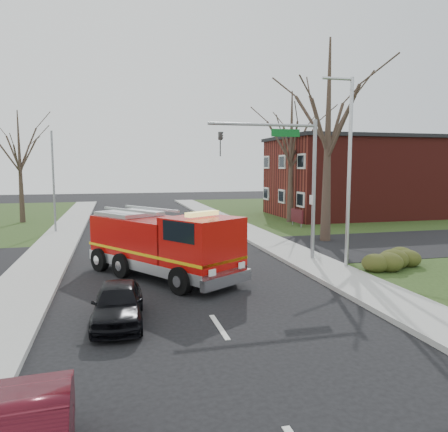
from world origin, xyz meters
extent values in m
plane|color=black|center=(0.00, 0.00, 0.00)|extent=(120.00, 120.00, 0.00)
cube|color=#9D9D98|center=(6.20, 0.00, 0.07)|extent=(2.40, 80.00, 0.15)
cube|color=#9D9D98|center=(-6.20, 0.00, 0.07)|extent=(2.40, 80.00, 0.15)
cube|color=#5E1B16|center=(19.00, 18.00, 3.50)|extent=(15.00, 10.00, 7.00)
cube|color=black|center=(19.00, 18.00, 7.10)|extent=(15.40, 10.40, 0.30)
cube|color=silver|center=(11.45, 18.00, 2.00)|extent=(0.12, 1.40, 1.20)
cube|color=#481016|center=(10.50, 12.50, 0.90)|extent=(0.12, 2.00, 1.00)
cylinder|color=gray|center=(10.50, 11.70, 0.45)|extent=(0.08, 0.08, 0.90)
cylinder|color=gray|center=(10.50, 13.30, 0.45)|extent=(0.08, 0.08, 0.90)
ellipsoid|color=#373F17|center=(9.00, -1.00, 0.58)|extent=(2.80, 2.00, 0.90)
cone|color=#382921|center=(9.50, 6.00, 6.00)|extent=(0.64, 0.64, 12.00)
cone|color=#382921|center=(11.00, 15.00, 5.25)|extent=(0.56, 0.56, 10.50)
cone|color=#382921|center=(-10.00, 20.00, 4.50)|extent=(0.44, 0.44, 9.00)
cylinder|color=gray|center=(6.50, 1.50, 3.40)|extent=(0.18, 0.18, 6.80)
cylinder|color=gray|center=(3.90, 1.50, 6.50)|extent=(5.20, 0.14, 0.14)
cube|color=#0C591E|center=(5.00, 1.50, 6.15)|extent=(1.40, 0.06, 0.35)
imported|color=black|center=(1.90, 1.50, 6.15)|extent=(0.22, 0.18, 1.10)
cylinder|color=#B7BABF|center=(7.20, -0.50, 4.20)|extent=(0.16, 0.16, 8.40)
cylinder|color=#B7BABF|center=(6.50, -0.50, 8.30)|extent=(1.40, 0.12, 0.12)
cylinder|color=gray|center=(-6.80, 14.00, 3.50)|extent=(0.14, 0.14, 7.00)
cube|color=#AD0B08|center=(-1.58, 1.15, 1.44)|extent=(4.67, 5.36, 1.95)
cube|color=#AD0B08|center=(0.36, -1.80, 1.58)|extent=(3.34, 3.34, 2.23)
cube|color=#B7BABF|center=(-0.96, 0.21, 0.65)|extent=(6.01, 7.39, 0.42)
cube|color=#E5B20C|center=(-0.96, 0.21, 1.16)|extent=(6.02, 7.40, 0.11)
cube|color=black|center=(0.92, -2.66, 2.28)|extent=(1.82, 1.24, 0.79)
cube|color=#E5D866|center=(0.36, -1.80, 2.83)|extent=(1.42, 1.09, 0.17)
cylinder|color=black|center=(-0.60, -2.54, 0.51)|extent=(0.83, 1.03, 1.02)
cylinder|color=black|center=(1.42, -1.22, 0.51)|extent=(0.83, 1.03, 1.02)
cylinder|color=black|center=(-3.50, 1.88, 0.51)|extent=(0.83, 1.03, 1.02)
cylinder|color=black|center=(-1.49, 3.21, 0.51)|extent=(0.83, 1.03, 1.02)
imported|color=black|center=(-2.80, -4.94, 0.61)|extent=(1.65, 3.65, 1.22)
camera|label=1|loc=(-2.84, -17.76, 4.59)|focal=35.00mm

